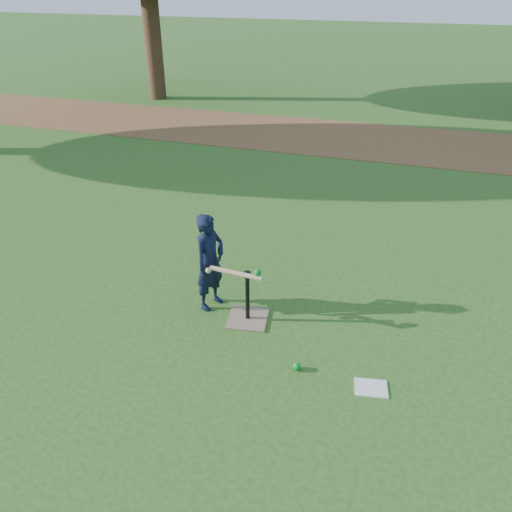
% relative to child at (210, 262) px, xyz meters
% --- Properties ---
extents(ground, '(80.00, 80.00, 0.00)m').
position_rel_child_xyz_m(ground, '(0.24, -0.33, -0.57)').
color(ground, '#285116').
rests_on(ground, ground).
extents(dirt_strip, '(24.00, 3.00, 0.01)m').
position_rel_child_xyz_m(dirt_strip, '(0.24, 7.17, -0.57)').
color(dirt_strip, brown).
rests_on(dirt_strip, ground).
extents(child, '(0.38, 0.48, 1.14)m').
position_rel_child_xyz_m(child, '(0.00, 0.00, 0.00)').
color(child, black).
rests_on(child, ground).
extents(wiffle_ball_ground, '(0.08, 0.08, 0.08)m').
position_rel_child_xyz_m(wiffle_ball_ground, '(1.20, -0.76, -0.53)').
color(wiffle_ball_ground, '#0B7E25').
rests_on(wiffle_ball_ground, ground).
extents(clipboard, '(0.34, 0.28, 0.01)m').
position_rel_child_xyz_m(clipboard, '(1.92, -0.79, -0.57)').
color(clipboard, white).
rests_on(clipboard, ground).
extents(batting_tee, '(0.49, 0.49, 0.61)m').
position_rel_child_xyz_m(batting_tee, '(0.48, -0.14, -0.46)').
color(batting_tee, '#876F55').
rests_on(batting_tee, ground).
extents(swing_action, '(0.63, 0.12, 0.12)m').
position_rel_child_xyz_m(swing_action, '(0.38, -0.16, 0.03)').
color(swing_action, tan).
rests_on(swing_action, ground).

